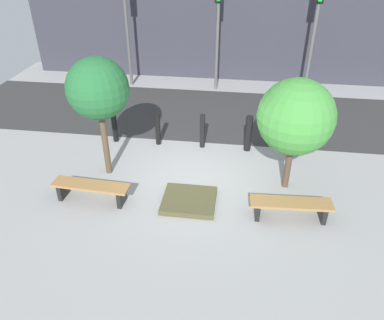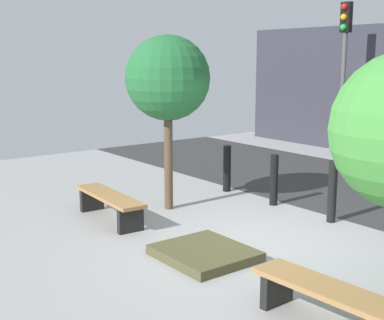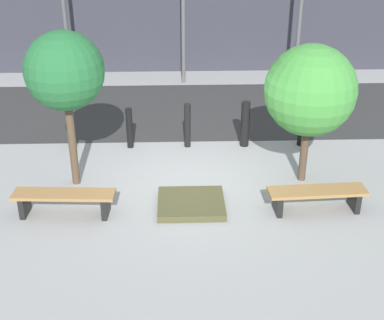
# 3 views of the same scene
# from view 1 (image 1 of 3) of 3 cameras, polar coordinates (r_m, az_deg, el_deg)

# --- Properties ---
(ground_plane) EXTENTS (18.00, 18.00, 0.00)m
(ground_plane) POSITION_cam_1_polar(r_m,az_deg,el_deg) (9.83, 0.36, -3.08)
(ground_plane) COLOR #9B9B9B
(road_strip) EXTENTS (18.00, 4.27, 0.01)m
(road_strip) POSITION_cam_1_polar(r_m,az_deg,el_deg) (13.43, 2.73, 7.10)
(road_strip) COLOR #343434
(road_strip) RESTS_ON ground
(building_facade) EXTENTS (16.20, 0.50, 3.66)m
(building_facade) POSITION_cam_1_polar(r_m,az_deg,el_deg) (16.50, 4.28, 18.53)
(building_facade) COLOR #33333D
(building_facade) RESTS_ON ground
(bench_left) EXTENTS (1.88, 0.53, 0.46)m
(bench_left) POSITION_cam_1_polar(r_m,az_deg,el_deg) (9.28, -15.10, -4.22)
(bench_left) COLOR black
(bench_left) RESTS_ON ground
(bench_right) EXTENTS (1.85, 0.55, 0.44)m
(bench_right) POSITION_cam_1_polar(r_m,az_deg,el_deg) (8.74, 14.77, -6.79)
(bench_right) COLOR black
(bench_right) RESTS_ON ground
(planter_bed) EXTENTS (1.26, 1.13, 0.13)m
(planter_bed) POSITION_cam_1_polar(r_m,az_deg,el_deg) (9.02, -0.45, -6.20)
(planter_bed) COLOR #4D492C
(planter_bed) RESTS_ON ground
(tree_behind_left_bench) EXTENTS (1.51, 1.51, 3.14)m
(tree_behind_left_bench) POSITION_cam_1_polar(r_m,az_deg,el_deg) (9.32, -14.17, 10.40)
(tree_behind_left_bench) COLOR brown
(tree_behind_left_bench) RESTS_ON ground
(tree_behind_right_bench) EXTENTS (1.79, 1.79, 2.84)m
(tree_behind_right_bench) POSITION_cam_1_polar(r_m,az_deg,el_deg) (8.94, 15.54, 6.29)
(tree_behind_right_bench) COLOR brown
(tree_behind_right_bench) RESTS_ON ground
(bollard_far_left) EXTENTS (0.16, 0.16, 0.97)m
(bollard_far_left) POSITION_cam_1_polar(r_m,az_deg,el_deg) (11.65, -11.72, 4.98)
(bollard_far_left) COLOR black
(bollard_far_left) RESTS_ON ground
(bollard_left) EXTENTS (0.15, 0.15, 0.97)m
(bollard_left) POSITION_cam_1_polar(r_m,az_deg,el_deg) (11.29, -5.23, 4.64)
(bollard_left) COLOR black
(bollard_left) RESTS_ON ground
(bollard_center) EXTENTS (0.15, 0.15, 1.06)m
(bollard_center) POSITION_cam_1_polar(r_m,az_deg,el_deg) (11.07, 1.59, 4.43)
(bollard_center) COLOR black
(bollard_center) RESTS_ON ground
(bollard_right) EXTENTS (0.21, 0.21, 1.09)m
(bollard_right) POSITION_cam_1_polar(r_m,az_deg,el_deg) (11.01, 8.58, 4.01)
(bollard_right) COLOR black
(bollard_right) RESTS_ON ground
(bollard_far_right) EXTENTS (0.18, 0.18, 1.03)m
(bollard_far_right) POSITION_cam_1_polar(r_m,az_deg,el_deg) (11.14, 15.48, 3.33)
(bollard_far_right) COLOR black
(bollard_far_right) RESTS_ON ground
(traffic_light_west) EXTENTS (0.28, 0.27, 4.17)m
(traffic_light_west) POSITION_cam_1_polar(r_m,az_deg,el_deg) (15.52, -10.09, 21.16)
(traffic_light_west) COLOR #525252
(traffic_light_west) RESTS_ON ground
(traffic_light_mid_west) EXTENTS (0.28, 0.27, 4.08)m
(traffic_light_mid_west) POSITION_cam_1_polar(r_m,az_deg,el_deg) (14.87, 3.99, 20.86)
(traffic_light_mid_west) COLOR #595959
(traffic_light_mid_west) RESTS_ON ground
(traffic_light_mid_east) EXTENTS (0.28, 0.27, 4.14)m
(traffic_light_mid_east) POSITION_cam_1_polar(r_m,az_deg,el_deg) (15.03, 18.41, 19.70)
(traffic_light_mid_east) COLOR #595959
(traffic_light_mid_east) RESTS_ON ground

